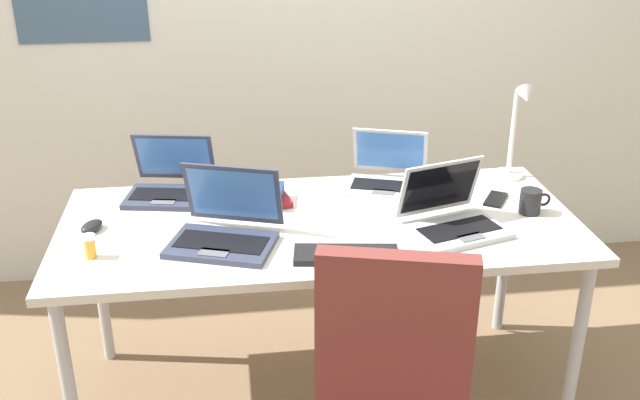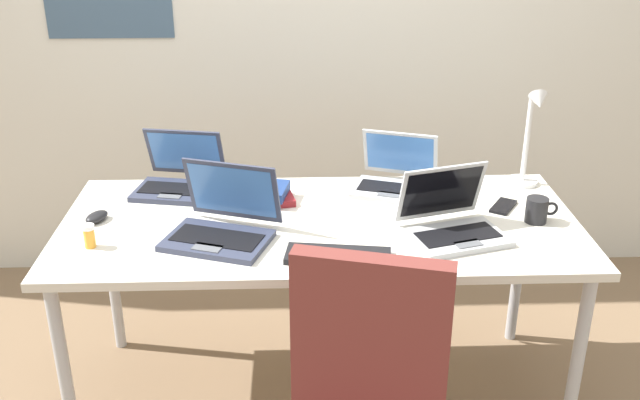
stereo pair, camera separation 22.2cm
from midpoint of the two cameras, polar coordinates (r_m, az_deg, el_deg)
ground_plane at (r=2.95m, az=2.22°, el=-14.72°), size 12.00×12.00×0.00m
wall_back at (r=3.44m, az=1.21°, el=14.89°), size 6.00×0.13×2.60m
desk at (r=2.58m, az=2.46°, el=-2.82°), size 1.80×0.80×0.74m
desk_lamp at (r=2.90m, az=18.14°, el=4.53°), size 0.12×0.18×0.40m
laptop_back_left at (r=2.43m, az=-5.05°, el=-1.97°), size 0.41×0.38×0.24m
laptop_near_mouse at (r=2.82m, az=-8.71°, el=1.59°), size 0.35×0.33×0.22m
laptop_front_left at (r=2.50m, az=12.78°, el=-1.80°), size 0.37×0.35×0.22m
laptop_back_right at (r=2.82m, az=8.08°, el=1.60°), size 0.36×0.35×0.21m
external_keyboard at (r=2.31m, az=4.16°, el=-4.41°), size 0.34×0.16×0.02m
computer_mouse at (r=2.63m, az=-14.67°, el=-1.33°), size 0.09×0.11×0.03m
cell_phone at (r=2.76m, az=16.30°, el=-0.52°), size 0.13×0.15×0.01m
pill_bottle at (r=2.44m, az=-15.04°, el=-2.75°), size 0.04×0.04×0.08m
book_stack at (r=2.69m, az=-1.85°, el=0.41°), size 0.21×0.19×0.06m
coffee_mug at (r=2.67m, az=18.83°, el=-0.79°), size 0.11×0.08×0.09m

